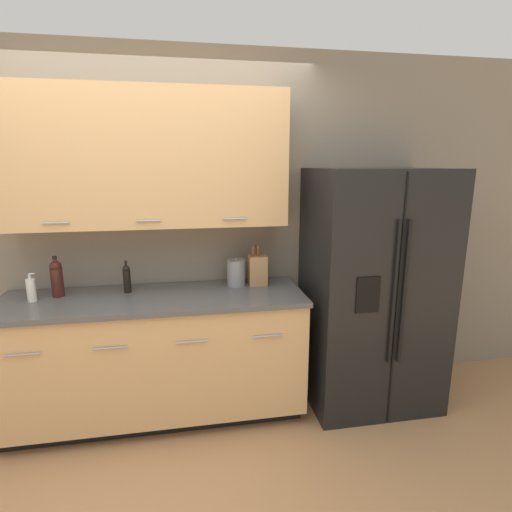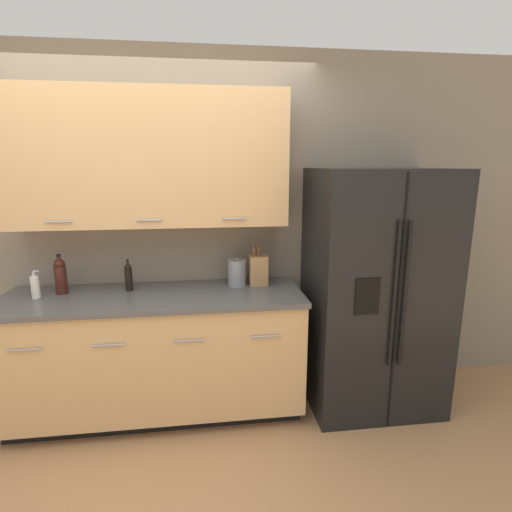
% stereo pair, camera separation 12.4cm
% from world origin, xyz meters
% --- Properties ---
extents(ground_plane, '(14.00, 14.00, 0.00)m').
position_xyz_m(ground_plane, '(0.00, 0.00, 0.00)').
color(ground_plane, '#B27F51').
extents(wall_back, '(10.00, 0.39, 2.60)m').
position_xyz_m(wall_back, '(0.02, 1.02, 1.45)').
color(wall_back, gray).
rests_on(wall_back, ground_plane).
extents(counter_unit, '(2.06, 0.64, 0.91)m').
position_xyz_m(counter_unit, '(0.06, 0.74, 0.46)').
color(counter_unit, black).
rests_on(counter_unit, ground_plane).
extents(refrigerator, '(0.94, 0.73, 1.76)m').
position_xyz_m(refrigerator, '(1.65, 0.69, 0.88)').
color(refrigerator, black).
rests_on(refrigerator, ground_plane).
extents(knife_block, '(0.13, 0.11, 0.31)m').
position_xyz_m(knife_block, '(0.81, 0.86, 1.03)').
color(knife_block, '#A87A4C').
rests_on(knife_block, counter_unit).
extents(wine_bottle, '(0.08, 0.08, 0.28)m').
position_xyz_m(wine_bottle, '(-0.57, 0.84, 1.04)').
color(wine_bottle, '#3D1914').
rests_on(wine_bottle, counter_unit).
extents(soap_dispenser, '(0.06, 0.06, 0.19)m').
position_xyz_m(soap_dispenser, '(-0.71, 0.76, 0.99)').
color(soap_dispenser, silver).
rests_on(soap_dispenser, counter_unit).
extents(oil_bottle, '(0.05, 0.05, 0.23)m').
position_xyz_m(oil_bottle, '(-0.12, 0.85, 1.02)').
color(oil_bottle, black).
rests_on(oil_bottle, counter_unit).
extents(steel_canister, '(0.14, 0.14, 0.21)m').
position_xyz_m(steel_canister, '(0.65, 0.87, 1.01)').
color(steel_canister, gray).
rests_on(steel_canister, counter_unit).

